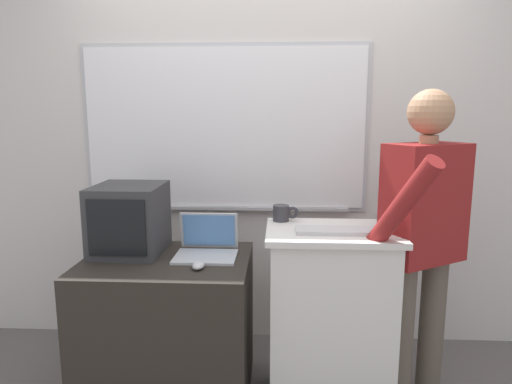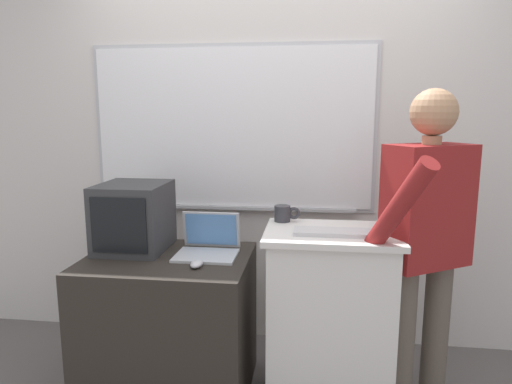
{
  "view_description": "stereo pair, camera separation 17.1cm",
  "coord_description": "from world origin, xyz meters",
  "views": [
    {
      "loc": [
        0.08,
        -1.88,
        1.54
      ],
      "look_at": [
        -0.05,
        0.43,
        1.13
      ],
      "focal_mm": 32.0,
      "sensor_mm": 36.0,
      "label": 1
    },
    {
      "loc": [
        0.25,
        -1.86,
        1.54
      ],
      "look_at": [
        -0.05,
        0.43,
        1.13
      ],
      "focal_mm": 32.0,
      "sensor_mm": 36.0,
      "label": 2
    }
  ],
  "objects": [
    {
      "name": "computer_mouse_by_laptop",
      "position": [
        -0.32,
        0.25,
        0.79
      ],
      "size": [
        0.06,
        0.1,
        0.03
      ],
      "color": "#BCBCC1",
      "rests_on": "side_desk"
    },
    {
      "name": "person_presenter",
      "position": [
        0.8,
        0.38,
        0.95
      ],
      "size": [
        0.58,
        0.69,
        1.64
      ],
      "rotation": [
        0.0,
        0.0,
        0.55
      ],
      "color": "brown",
      "rests_on": "ground_plane"
    },
    {
      "name": "crt_monitor",
      "position": [
        -0.74,
        0.5,
        0.96
      ],
      "size": [
        0.36,
        0.41,
        0.37
      ],
      "color": "#333335",
      "rests_on": "side_desk"
    },
    {
      "name": "coffee_mug",
      "position": [
        0.09,
        0.53,
        0.99
      ],
      "size": [
        0.14,
        0.09,
        0.09
      ],
      "color": "#333338",
      "rests_on": "lectern_podium"
    },
    {
      "name": "side_desk",
      "position": [
        -0.52,
        0.39,
        0.39
      ],
      "size": [
        0.87,
        0.67,
        0.77
      ],
      "color": "#28231E",
      "rests_on": "ground_plane"
    },
    {
      "name": "back_wall",
      "position": [
        -0.01,
        1.13,
        1.37
      ],
      "size": [
        6.4,
        0.17,
        2.74
      ],
      "color": "silver",
      "rests_on": "ground_plane"
    },
    {
      "name": "wireless_keyboard",
      "position": [
        0.37,
        0.3,
        0.96
      ],
      "size": [
        0.43,
        0.13,
        0.02
      ],
      "color": "silver",
      "rests_on": "lectern_podium"
    },
    {
      "name": "laptop",
      "position": [
        -0.31,
        0.48,
        0.83
      ],
      "size": [
        0.32,
        0.28,
        0.22
      ],
      "color": "#B7BABF",
      "rests_on": "side_desk"
    },
    {
      "name": "lectern_podium",
      "position": [
        0.34,
        0.36,
        0.48
      ],
      "size": [
        0.66,
        0.48,
        0.95
      ],
      "color": "silver",
      "rests_on": "ground_plane"
    }
  ]
}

